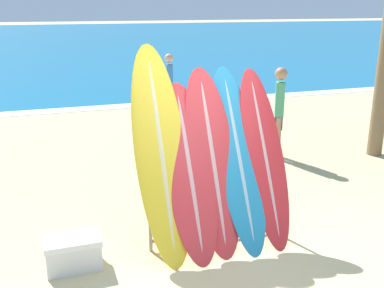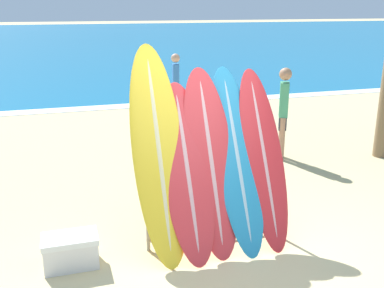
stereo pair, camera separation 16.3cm
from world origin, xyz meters
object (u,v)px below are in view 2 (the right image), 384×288
Objects in this scene: surfboard_slot_1 at (187,171)px; surfboard_slot_3 at (237,159)px; surfboard_slot_2 at (211,161)px; surfboard_rack at (212,202)px; surfboard_slot_4 at (263,158)px; person_near_water at (283,110)px; cooler_box at (71,251)px; surfboard_slot_0 at (159,152)px; person_mid_beach at (176,84)px.

surfboard_slot_3 is at bearing 4.33° from surfboard_slot_1.
surfboard_slot_2 is at bearing -179.83° from surfboard_slot_3.
surfboard_rack is 0.79× the size of surfboard_slot_4.
person_near_water is at bearing 44.98° from surfboard_slot_1.
surfboard_slot_1 is at bearing -178.02° from surfboard_slot_4.
surfboard_slot_1 is at bearing -18.86° from person_near_water.
surfboard_slot_4 is at bearing 1.98° from surfboard_slot_1.
surfboard_slot_4 is at bearing -1.16° from surfboard_slot_2.
surfboard_slot_4 reaches higher than cooler_box.
surfboard_rack is at bearing -15.52° from person_near_water.
surfboard_slot_0 is 1.23× the size of surfboard_slot_1.
cooler_box is at bearing -178.48° from surfboard_slot_4.
person_mid_beach is at bearing 76.20° from surfboard_slot_1.
person_mid_beach is (-1.07, 3.49, -0.04)m from person_near_water.
surfboard_slot_0 is at bearing 159.33° from surfboard_slot_1.
surfboard_slot_4 is 1.19× the size of person_near_water.
person_mid_beach is at bearing 84.89° from surfboard_slot_4.
person_near_water is at bearing 23.70° from person_mid_beach.
surfboard_slot_2 is 1.02× the size of surfboard_slot_4.
cooler_box is at bearing -172.34° from surfboard_slot_0.
surfboard_rack is at bearing -178.24° from surfboard_slot_3.
surfboard_slot_2 is 6.12m from person_mid_beach.
surfboard_slot_4 is at bearing -6.35° from person_near_water.
person_mid_beach is at bearing 78.79° from surfboard_slot_2.
person_near_water reaches higher than cooler_box.
surfboard_slot_3 is 3.16m from person_near_water.
surfboard_slot_4 is at bearing -2.48° from surfboard_slot_3.
surfboard_slot_0 reaches higher than person_near_water.
surfboard_rack is 0.84× the size of surfboard_slot_1.
surfboard_slot_3 reaches higher than person_near_water.
surfboard_slot_4 reaches higher than person_mid_beach.
surfboard_slot_3 is (0.62, 0.05, 0.07)m from surfboard_slot_1.
surfboard_slot_3 is at bearing 1.76° from surfboard_rack.
surfboard_slot_4 is at bearing -0.44° from surfboard_rack.
surfboard_rack is 3.39m from person_near_water.
surfboard_slot_4 reaches higher than surfboard_slot_1.
surfboard_slot_0 is 3.92× the size of cooler_box.
surfboard_slot_3 is (0.91, -0.06, -0.14)m from surfboard_slot_0.
surfboard_slot_2 is 3.45× the size of cooler_box.
surfboard_slot_2 is at bearing 178.84° from surfboard_slot_4.
surfboard_slot_0 is at bearing 173.18° from surfboard_rack.
surfboard_rack is 6.13m from person_mid_beach.
surfboard_slot_2 is at bearing -6.24° from surfboard_slot_0.
cooler_box is (-1.02, -0.14, -0.97)m from surfboard_slot_0.
person_near_water reaches higher than person_mid_beach.
cooler_box is (-1.63, -0.06, -0.33)m from surfboard_rack.
surfboard_slot_0 is at bearing -9.94° from person_mid_beach.
surfboard_slot_1 is 0.93× the size of surfboard_slot_3.
surfboard_rack is 1.66m from cooler_box.
person_mid_beach is (1.17, 6.01, 0.36)m from surfboard_rack.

